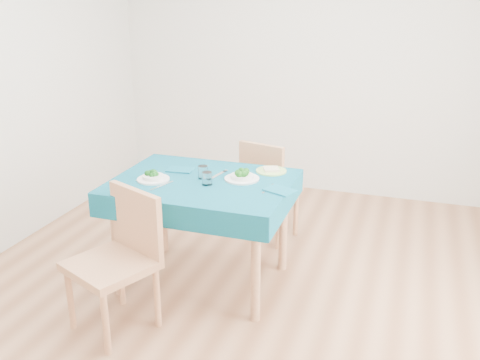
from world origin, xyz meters
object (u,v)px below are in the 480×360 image
(bowl_near, at_px, (153,175))
(chair_far, at_px, (272,183))
(bowl_far, at_px, (242,175))
(side_plate, at_px, (271,171))
(chair_near, at_px, (109,245))
(table, at_px, (203,232))

(bowl_near, bearing_deg, chair_far, 58.52)
(bowl_far, bearing_deg, chair_far, 89.06)
(chair_far, xyz_separation_m, bowl_near, (-0.57, -0.93, 0.31))
(chair_far, height_order, bowl_near, chair_far)
(bowl_near, xyz_separation_m, side_plate, (0.70, 0.42, -0.03))
(chair_far, bearing_deg, bowl_near, 73.05)
(bowl_near, xyz_separation_m, bowl_far, (0.56, 0.20, 0.00))
(chair_near, bearing_deg, table, 89.69)
(table, height_order, chair_near, chair_near)
(bowl_far, xyz_separation_m, side_plate, (0.14, 0.22, -0.03))
(chair_near, bearing_deg, bowl_far, 78.83)
(side_plate, bearing_deg, chair_near, -124.35)
(table, bearing_deg, chair_far, 72.87)
(chair_near, xyz_separation_m, side_plate, (0.69, 1.02, 0.20))
(bowl_near, bearing_deg, table, 17.10)
(chair_near, xyz_separation_m, bowl_far, (0.55, 0.79, 0.23))
(chair_near, distance_m, bowl_far, 0.99)
(table, bearing_deg, side_plate, 40.15)
(table, xyz_separation_m, chair_far, (0.26, 0.83, 0.10))
(chair_far, bearing_deg, chair_near, 84.22)
(bowl_near, bearing_deg, chair_near, -89.41)
(bowl_far, relative_size, side_plate, 1.10)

